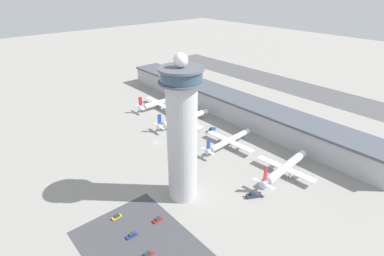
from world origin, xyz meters
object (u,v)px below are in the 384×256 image
car_grey_coupe (132,235)px  service_truck_fuel (212,130)px  car_blue_compact (117,217)px  airplane_gate_alpha (158,103)px  airplane_gate_bravo (184,119)px  control_tower (182,133)px  car_black_suv (158,220)px  airplane_gate_delta (285,168)px  service_truck_baggage (254,195)px  airplane_gate_charlie (229,141)px  car_navy_sedan (147,255)px  service_truck_catering (164,126)px

car_grey_coupe → service_truck_fuel: bearing=117.2°
service_truck_fuel → car_blue_compact: size_ratio=1.88×
airplane_gate_alpha → airplane_gate_bravo: airplane_gate_alpha is taller
control_tower → airplane_gate_alpha: control_tower is taller
control_tower → car_blue_compact: control_tower is taller
control_tower → car_blue_compact: bearing=-101.6°
car_black_suv → airplane_gate_alpha: bearing=144.9°
control_tower → airplane_gate_delta: 64.44m
service_truck_fuel → car_blue_compact: 97.68m
airplane_gate_bravo → service_truck_baggage: 90.76m
airplane_gate_delta → car_grey_coupe: 87.03m
airplane_gate_charlie → car_blue_compact: (10.90, -84.85, -3.83)m
car_grey_coupe → airplane_gate_alpha: bearing=140.5°
airplane_gate_alpha → service_truck_baggage: 127.87m
service_truck_baggage → car_black_suv: service_truck_baggage is taller
airplane_gate_alpha → car_navy_sedan: 149.28m
airplane_gate_charlie → airplane_gate_delta: bearing=0.3°
airplane_gate_alpha → service_truck_fuel: size_ratio=4.42×
control_tower → car_grey_coupe: control_tower is taller
airplane_gate_charlie → car_blue_compact: airplane_gate_charlie is taller
service_truck_baggage → car_navy_sedan: bearing=-94.3°
airplane_gate_alpha → airplane_gate_charlie: airplane_gate_alpha is taller
car_navy_sedan → car_blue_compact: bearing=178.1°
car_navy_sedan → control_tower: bearing=120.3°
airplane_gate_alpha → car_navy_sedan: size_ratio=7.86×
car_grey_coupe → car_blue_compact: bearing=178.4°
car_black_suv → car_blue_compact: bearing=-136.1°
airplane_gate_delta → car_grey_coupe: bearing=-100.6°
airplane_gate_charlie → car_black_suv: (24.34, -71.91, -3.84)m
control_tower → service_truck_baggage: bearing=46.0°
airplane_gate_alpha → car_grey_coupe: (107.21, -88.50, -3.69)m
service_truck_catering → car_black_suv: (74.39, -57.58, -0.53)m
service_truck_catering → service_truck_baggage: (91.86, -12.50, -0.01)m
control_tower → airplane_gate_alpha: size_ratio=1.87×
airplane_gate_alpha → service_truck_fuel: bearing=3.5°
airplane_gate_alpha → car_blue_compact: bearing=-43.4°
car_blue_compact → service_truck_fuel: bearing=110.1°
service_truck_baggage → airplane_gate_bravo: bearing=162.9°
control_tower → car_black_suv: control_tower is taller
service_truck_fuel → airplane_gate_delta: bearing=-6.0°
car_navy_sedan → service_truck_fuel: bearing=122.9°
car_blue_compact → car_black_suv: bearing=43.9°
car_blue_compact → car_black_suv: 18.66m
service_truck_catering → car_navy_sedan: service_truck_catering is taller
airplane_gate_alpha → service_truck_catering: 36.98m
airplane_gate_charlie → car_blue_compact: bearing=-82.7°
service_truck_catering → service_truck_baggage: service_truck_catering is taller
service_truck_baggage → car_grey_coupe: 60.85m
service_truck_baggage → car_black_suv: 48.36m
airplane_gate_bravo → service_truck_baggage: size_ratio=5.65×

